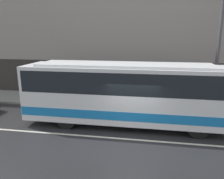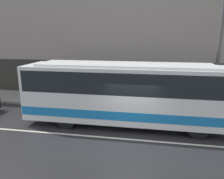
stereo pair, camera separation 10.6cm
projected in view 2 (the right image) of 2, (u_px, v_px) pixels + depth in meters
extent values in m
plane|color=#262628|center=(130.00, 139.00, 10.17)|extent=(60.00, 60.00, 0.00)
cube|color=gray|center=(138.00, 103.00, 15.47)|extent=(60.00, 3.13, 0.13)
cube|color=gray|center=(142.00, 5.00, 15.48)|extent=(60.00, 0.30, 13.63)
cube|color=#2D2B28|center=(140.00, 80.00, 16.63)|extent=(60.00, 0.06, 2.80)
cube|color=beige|center=(130.00, 139.00, 10.17)|extent=(54.00, 0.14, 0.01)
cube|color=white|center=(124.00, 93.00, 11.55)|extent=(10.52, 2.50, 2.84)
cube|color=#1972BF|center=(124.00, 108.00, 11.76)|extent=(10.47, 2.53, 0.45)
cube|color=black|center=(124.00, 80.00, 11.38)|extent=(10.20, 2.52, 1.08)
cube|color=white|center=(124.00, 65.00, 11.20)|extent=(8.94, 2.13, 0.12)
cylinder|color=black|center=(198.00, 128.00, 10.18)|extent=(1.07, 0.28, 1.07)
cylinder|color=black|center=(191.00, 112.00, 12.27)|extent=(1.07, 0.28, 1.07)
cylinder|color=black|center=(66.00, 118.00, 11.30)|extent=(1.07, 0.28, 1.07)
cylinder|color=black|center=(80.00, 106.00, 13.38)|extent=(1.07, 0.28, 1.07)
cylinder|color=#4C4C4F|center=(219.00, 45.00, 12.60)|extent=(0.20, 0.20, 8.11)
cylinder|color=#1E5933|center=(79.00, 94.00, 15.00)|extent=(0.36, 0.36, 1.31)
sphere|color=tan|center=(78.00, 83.00, 14.81)|extent=(0.24, 0.24, 0.24)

